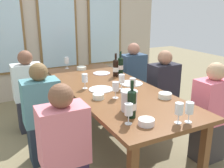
{
  "coord_description": "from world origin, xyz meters",
  "views": [
    {
      "loc": [
        -1.27,
        -2.52,
        1.65
      ],
      "look_at": [
        0.0,
        -0.04,
        0.79
      ],
      "focal_mm": 40.45,
      "sensor_mm": 36.0,
      "label": 1
    }
  ],
  "objects": [
    {
      "name": "seated_person_3",
      "position": [
        0.81,
        -0.79,
        0.53
      ],
      "size": [
        0.38,
        0.24,
        1.11
      ],
      "color": "#373232",
      "rests_on": "ground"
    },
    {
      "name": "dining_table",
      "position": [
        0.0,
        0.0,
        0.67
      ],
      "size": [
        0.95,
        2.45,
        0.74
      ],
      "color": "brown",
      "rests_on": "ground"
    },
    {
      "name": "wine_glass_1",
      "position": [
        -0.28,
        0.09,
        0.86
      ],
      "size": [
        0.07,
        0.07,
        0.17
      ],
      "color": "white",
      "rests_on": "dining_table"
    },
    {
      "name": "seated_person_1",
      "position": [
        0.81,
        0.79,
        0.53
      ],
      "size": [
        0.38,
        0.24,
        1.11
      ],
      "color": "#25282E",
      "rests_on": "ground"
    },
    {
      "name": "seated_person_0",
      "position": [
        -0.81,
        0.85,
        0.53
      ],
      "size": [
        0.38,
        0.24,
        1.11
      ],
      "color": "#2B2A34",
      "rests_on": "ground"
    },
    {
      "name": "tasting_bowl_0",
      "position": [
        -0.29,
        -0.29,
        0.77
      ],
      "size": [
        0.12,
        0.12,
        0.05
      ],
      "primitive_type": "cylinder",
      "color": "white",
      "rests_on": "dining_table"
    },
    {
      "name": "wine_glass_6",
      "position": [
        -0.17,
        1.14,
        0.86
      ],
      "size": [
        0.07,
        0.07,
        0.17
      ],
      "color": "white",
      "rests_on": "dining_table"
    },
    {
      "name": "wine_glass_0",
      "position": [
        -0.12,
        -0.35,
        0.86
      ],
      "size": [
        0.07,
        0.07,
        0.17
      ],
      "color": "white",
      "rests_on": "dining_table"
    },
    {
      "name": "seated_person_4",
      "position": [
        -0.81,
        0.01,
        0.53
      ],
      "size": [
        0.38,
        0.24,
        1.11
      ],
      "color": "#222E3B",
      "rests_on": "ground"
    },
    {
      "name": "seated_person_5",
      "position": [
        0.81,
        0.02,
        0.53
      ],
      "size": [
        0.38,
        0.24,
        1.11
      ],
      "color": "#3A242F",
      "rests_on": "ground"
    },
    {
      "name": "white_plate_1",
      "position": [
        0.17,
        0.61,
        0.74
      ],
      "size": [
        0.24,
        0.24,
        0.01
      ],
      "primitive_type": "cylinder",
      "color": "white",
      "rests_on": "dining_table"
    },
    {
      "name": "back_wall_with_windows",
      "position": [
        0.0,
        2.16,
        1.45
      ],
      "size": [
        4.15,
        0.1,
        2.9
      ],
      "color": "#BCAD97",
      "rests_on": "ground"
    },
    {
      "name": "metal_pitcher",
      "position": [
        -0.16,
        -0.7,
        0.84
      ],
      "size": [
        0.16,
        0.16,
        0.19
      ],
      "color": "silver",
      "rests_on": "dining_table"
    },
    {
      "name": "wine_glass_5",
      "position": [
        -0.31,
        -0.93,
        0.86
      ],
      "size": [
        0.07,
        0.07,
        0.17
      ],
      "color": "white",
      "rests_on": "dining_table"
    },
    {
      "name": "white_plate_0",
      "position": [
        -0.14,
        -0.04,
        0.74
      ],
      "size": [
        0.28,
        0.28,
        0.01
      ],
      "primitive_type": "cylinder",
      "color": "white",
      "rests_on": "dining_table"
    },
    {
      "name": "wine_glass_4",
      "position": [
        0.08,
        -0.13,
        0.86
      ],
      "size": [
        0.07,
        0.07,
        0.17
      ],
      "color": "white",
      "rests_on": "dining_table"
    },
    {
      "name": "wine_glass_3",
      "position": [
        0.11,
        -0.31,
        0.86
      ],
      "size": [
        0.07,
        0.07,
        0.17
      ],
      "color": "white",
      "rests_on": "dining_table"
    },
    {
      "name": "wine_glass_7",
      "position": [
        0.06,
        -1.1,
        0.86
      ],
      "size": [
        0.07,
        0.07,
        0.17
      ],
      "color": "white",
      "rests_on": "dining_table"
    },
    {
      "name": "tasting_bowl_3",
      "position": [
        -0.19,
        -1.01,
        0.77
      ],
      "size": [
        0.13,
        0.13,
        0.05
      ],
      "primitive_type": "cylinder",
      "color": "white",
      "rests_on": "dining_table"
    },
    {
      "name": "tasting_bowl_1",
      "position": [
        0.34,
        -0.59,
        0.77
      ],
      "size": [
        0.14,
        0.14,
        0.05
      ],
      "primitive_type": "cylinder",
      "color": "white",
      "rests_on": "dining_table"
    },
    {
      "name": "wine_bottle_1",
      "position": [
        0.39,
        0.46,
        0.87
      ],
      "size": [
        0.08,
        0.08,
        0.32
      ],
      "color": "black",
      "rests_on": "dining_table"
    },
    {
      "name": "tasting_bowl_2",
      "position": [
        0.0,
        0.95,
        0.76
      ],
      "size": [
        0.14,
        0.14,
        0.05
      ],
      "primitive_type": "cylinder",
      "color": "white",
      "rests_on": "dining_table"
    },
    {
      "name": "wine_glass_2",
      "position": [
        0.15,
        -1.13,
        0.86
      ],
      "size": [
        0.07,
        0.07,
        0.17
      ],
      "color": "white",
      "rests_on": "dining_table"
    },
    {
      "name": "white_plate_2",
      "position": [
        0.29,
        0.0,
        0.74
      ],
      "size": [
        0.28,
        0.28,
        0.01
      ],
      "primitive_type": "cylinder",
      "color": "white",
      "rests_on": "dining_table"
    },
    {
      "name": "ground_plane",
      "position": [
        0.0,
        0.0,
        0.0
      ],
      "size": [
        12.0,
        12.0,
        0.0
      ],
      "primitive_type": "plane",
      "color": "#7B6E4D"
    },
    {
      "name": "wine_bottle_2",
      "position": [
        -0.22,
        -0.83,
        0.87
      ],
      "size": [
        0.08,
        0.08,
        0.33
      ],
      "color": "black",
      "rests_on": "dining_table"
    },
    {
      "name": "wine_bottle_0",
      "position": [
        0.28,
        0.4,
        0.86
      ],
      "size": [
        0.08,
        0.08,
        0.31
      ],
      "color": "black",
      "rests_on": "dining_table"
    },
    {
      "name": "seated_person_2",
      "position": [
        -0.81,
        -0.78,
        0.53
      ],
      "size": [
        0.38,
        0.24,
        1.11
      ],
      "color": "#33233D",
      "rests_on": "ground"
    }
  ]
}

